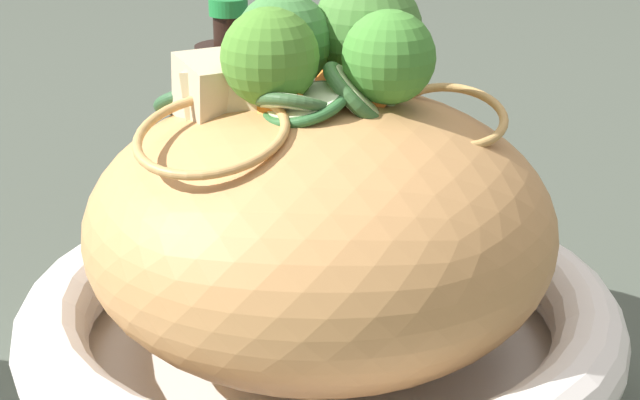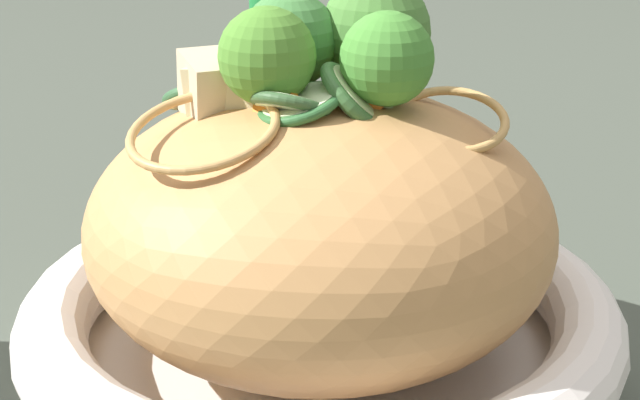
{
  "view_description": "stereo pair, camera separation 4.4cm",
  "coord_description": "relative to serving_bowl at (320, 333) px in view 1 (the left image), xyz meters",
  "views": [
    {
      "loc": [
        -0.41,
        -0.02,
        0.26
      ],
      "look_at": [
        0.0,
        0.0,
        0.1
      ],
      "focal_mm": 54.19,
      "sensor_mm": 36.0,
      "label": 1
    },
    {
      "loc": [
        -0.4,
        -0.07,
        0.26
      ],
      "look_at": [
        0.0,
        0.0,
        0.1
      ],
      "focal_mm": 54.19,
      "sensor_mm": 36.0,
      "label": 2
    }
  ],
  "objects": [
    {
      "name": "noodle_heap",
      "position": [
        -0.0,
        0.0,
        0.06
      ],
      "size": [
        0.21,
        0.21,
        0.13
      ],
      "color": "tan",
      "rests_on": "serving_bowl"
    },
    {
      "name": "soy_sauce_bottle",
      "position": [
        0.25,
        0.08,
        0.03
      ],
      "size": [
        0.05,
        0.05,
        0.15
      ],
      "color": "black",
      "rests_on": "ground_plane"
    },
    {
      "name": "zucchini_slices",
      "position": [
        -0.0,
        0.02,
        0.12
      ],
      "size": [
        0.1,
        0.12,
        0.04
      ],
      "color": "beige",
      "rests_on": "serving_bowl"
    },
    {
      "name": "chicken_chunks",
      "position": [
        0.01,
        0.04,
        0.12
      ],
      "size": [
        0.08,
        0.06,
        0.04
      ],
      "color": "#CCBD8A",
      "rests_on": "serving_bowl"
    },
    {
      "name": "ground_plane",
      "position": [
        0.0,
        0.0,
        -0.03
      ],
      "size": [
        3.0,
        3.0,
        0.0
      ],
      "primitive_type": "plane",
      "color": "#42493F"
    },
    {
      "name": "carrot_coins",
      "position": [
        0.02,
        0.0,
        0.12
      ],
      "size": [
        0.1,
        0.1,
        0.03
      ],
      "color": "orange",
      "rests_on": "serving_bowl"
    },
    {
      "name": "broccoli_florets",
      "position": [
        0.02,
        -0.0,
        0.14
      ],
      "size": [
        0.12,
        0.11,
        0.06
      ],
      "color": "#9CB870",
      "rests_on": "serving_bowl"
    },
    {
      "name": "serving_bowl",
      "position": [
        0.0,
        0.0,
        0.0
      ],
      "size": [
        0.28,
        0.28,
        0.06
      ],
      "color": "white",
      "rests_on": "ground_plane"
    }
  ]
}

